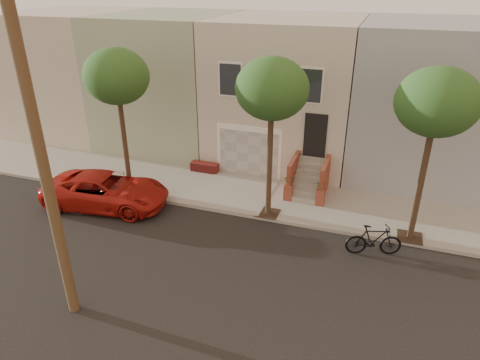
% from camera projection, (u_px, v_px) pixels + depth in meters
% --- Properties ---
extents(ground, '(90.00, 90.00, 0.00)m').
position_uv_depth(ground, '(209.00, 266.00, 14.53)').
color(ground, black).
rests_on(ground, ground).
extents(sidewalk, '(40.00, 3.70, 0.15)m').
position_uv_depth(sidewalk, '(255.00, 195.00, 19.06)').
color(sidewalk, gray).
rests_on(sidewalk, ground).
extents(house_row, '(33.10, 11.70, 7.00)m').
position_uv_depth(house_row, '(289.00, 87.00, 22.49)').
color(house_row, '#BAB09F').
rests_on(house_row, sidewalk).
extents(tree_left, '(2.70, 2.57, 6.30)m').
position_uv_depth(tree_left, '(117.00, 77.00, 17.19)').
color(tree_left, '#2D2116').
rests_on(tree_left, sidewalk).
extents(tree_mid, '(2.70, 2.57, 6.30)m').
position_uv_depth(tree_mid, '(272.00, 90.00, 15.29)').
color(tree_mid, '#2D2116').
rests_on(tree_mid, sidewalk).
extents(tree_right, '(2.70, 2.57, 6.30)m').
position_uv_depth(tree_right, '(437.00, 103.00, 13.68)').
color(tree_right, '#2D2116').
rests_on(tree_right, sidewalk).
extents(pickup_truck, '(5.55, 3.12, 1.47)m').
position_uv_depth(pickup_truck, '(106.00, 190.00, 18.06)').
color(pickup_truck, '#AB1913').
rests_on(pickup_truck, ground).
extents(motorcycle, '(2.05, 1.09, 1.18)m').
position_uv_depth(motorcycle, '(374.00, 240.00, 14.92)').
color(motorcycle, black).
rests_on(motorcycle, ground).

